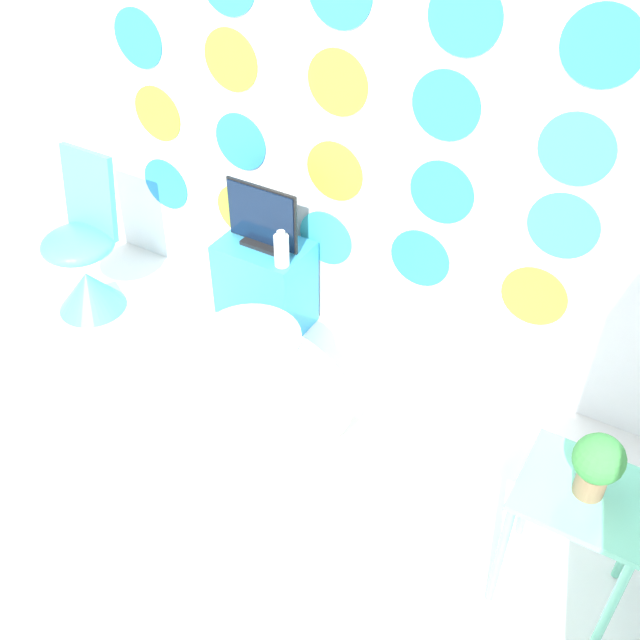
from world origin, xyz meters
TOP-DOWN VIEW (x-y plane):
  - ground_plane at (0.00, 0.00)m, footprint 12.00×12.00m
  - wall_back_dotted at (0.00, 1.66)m, footprint 4.81×0.05m
  - rug at (0.05, 0.71)m, footprint 0.93×0.71m
  - bathtub at (0.08, 0.81)m, footprint 0.98×0.54m
  - chair at (-1.18, 1.07)m, footprint 0.39×0.39m
  - tv_cabinet at (-0.27, 1.44)m, footprint 0.45×0.32m
  - tv at (-0.27, 1.44)m, footprint 0.40×0.12m
  - vase at (-0.10, 1.35)m, footprint 0.07×0.07m
  - side_table at (1.54, 0.69)m, footprint 0.44×0.39m
  - potted_plant_left at (1.54, 0.69)m, footprint 0.17×0.17m

SIDE VIEW (x-z plane):
  - ground_plane at x=0.00m, z-range 0.00..0.00m
  - rug at x=0.05m, z-range 0.00..0.01m
  - tv_cabinet at x=-0.27m, z-range 0.00..0.50m
  - bathtub at x=0.08m, z-range 0.00..0.54m
  - chair at x=-1.18m, z-range -0.17..0.72m
  - side_table at x=1.54m, z-range 0.17..0.75m
  - vase at x=-0.10m, z-range 0.49..0.68m
  - tv at x=-0.27m, z-range 0.49..0.82m
  - potted_plant_left at x=1.54m, z-range 0.60..0.85m
  - wall_back_dotted at x=0.00m, z-range 0.00..2.60m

